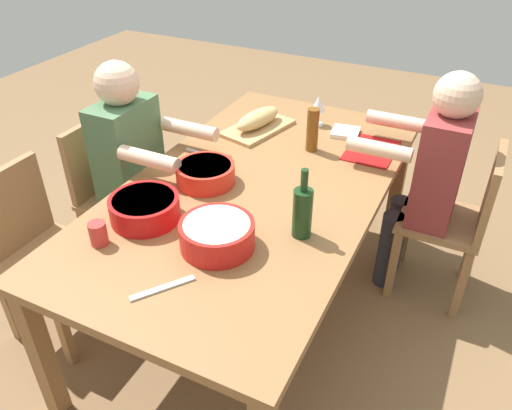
# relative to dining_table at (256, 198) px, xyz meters

# --- Properties ---
(ground_plane) EXTENTS (8.00, 8.00, 0.00)m
(ground_plane) POSITION_rel_dining_table_xyz_m (0.00, 0.00, -0.67)
(ground_plane) COLOR brown
(dining_table) EXTENTS (1.98, 1.08, 0.74)m
(dining_table) POSITION_rel_dining_table_xyz_m (0.00, 0.00, 0.00)
(dining_table) COLOR olive
(dining_table) RESTS_ON ground_plane
(chair_far_center) EXTENTS (0.40, 0.40, 0.85)m
(chair_far_center) POSITION_rel_dining_table_xyz_m (0.00, 0.86, -0.19)
(chair_far_center) COLOR #9E7044
(chair_far_center) RESTS_ON ground_plane
(diner_far_center) EXTENTS (0.41, 0.53, 1.20)m
(diner_far_center) POSITION_rel_dining_table_xyz_m (-0.00, 0.68, 0.03)
(diner_far_center) COLOR #2D2D38
(diner_far_center) RESTS_ON ground_plane
(chair_near_right) EXTENTS (0.40, 0.40, 0.85)m
(chair_near_right) POSITION_rel_dining_table_xyz_m (0.54, -0.86, -0.19)
(chair_near_right) COLOR #9E7044
(chair_near_right) RESTS_ON ground_plane
(diner_near_right) EXTENTS (0.41, 0.53, 1.20)m
(diner_near_right) POSITION_rel_dining_table_xyz_m (0.54, -0.68, 0.03)
(diner_near_right) COLOR #2D2D38
(diner_near_right) RESTS_ON ground_plane
(chair_far_left) EXTENTS (0.40, 0.40, 0.85)m
(chair_far_left) POSITION_rel_dining_table_xyz_m (-0.54, 0.86, -0.19)
(chair_far_left) COLOR #9E7044
(chair_far_left) RESTS_ON ground_plane
(serving_bowl_pasta) EXTENTS (0.28, 0.28, 0.11)m
(serving_bowl_pasta) POSITION_rel_dining_table_xyz_m (-0.46, -0.07, 0.13)
(serving_bowl_pasta) COLOR red
(serving_bowl_pasta) RESTS_ON dining_table
(serving_bowl_salad) EXTENTS (0.26, 0.26, 0.09)m
(serving_bowl_salad) POSITION_rel_dining_table_xyz_m (-0.08, 0.21, 0.12)
(serving_bowl_salad) COLOR red
(serving_bowl_salad) RESTS_ON dining_table
(serving_bowl_greens) EXTENTS (0.28, 0.28, 0.10)m
(serving_bowl_greens) POSITION_rel_dining_table_xyz_m (-0.43, 0.28, 0.13)
(serving_bowl_greens) COLOR red
(serving_bowl_greens) RESTS_ON dining_table
(cutting_board) EXTENTS (0.44, 0.31, 0.02)m
(cutting_board) POSITION_rel_dining_table_xyz_m (0.51, 0.24, 0.08)
(cutting_board) COLOR tan
(cutting_board) RESTS_ON dining_table
(bread_loaf) EXTENTS (0.34, 0.18, 0.09)m
(bread_loaf) POSITION_rel_dining_table_xyz_m (0.51, 0.24, 0.14)
(bread_loaf) COLOR tan
(bread_loaf) RESTS_ON cutting_board
(wine_bottle) EXTENTS (0.08, 0.08, 0.29)m
(wine_bottle) POSITION_rel_dining_table_xyz_m (-0.25, -0.32, 0.18)
(wine_bottle) COLOR #193819
(wine_bottle) RESTS_ON dining_table
(beer_bottle) EXTENTS (0.06, 0.06, 0.22)m
(beer_bottle) POSITION_rel_dining_table_xyz_m (0.42, -0.10, 0.18)
(beer_bottle) COLOR brown
(beer_bottle) RESTS_ON dining_table
(wine_glass) EXTENTS (0.08, 0.08, 0.17)m
(wine_glass) POSITION_rel_dining_table_xyz_m (0.72, -0.02, 0.19)
(wine_glass) COLOR silver
(wine_glass) RESTS_ON dining_table
(fork_far_center) EXTENTS (0.03, 0.17, 0.01)m
(fork_far_center) POSITION_rel_dining_table_xyz_m (0.14, 0.38, 0.08)
(fork_far_center) COLOR silver
(fork_far_center) RESTS_ON dining_table
(placemat_near_right) EXTENTS (0.32, 0.23, 0.01)m
(placemat_near_right) POSITION_rel_dining_table_xyz_m (0.54, -0.38, 0.07)
(placemat_near_right) COLOR maroon
(placemat_near_right) RESTS_ON dining_table
(cup_far_left) EXTENTS (0.07, 0.07, 0.09)m
(cup_far_left) POSITION_rel_dining_table_xyz_m (-0.64, 0.34, 0.12)
(cup_far_left) COLOR red
(cup_far_left) RESTS_ON dining_table
(carving_knife) EXTENTS (0.20, 0.15, 0.01)m
(carving_knife) POSITION_rel_dining_table_xyz_m (-0.74, -0.01, 0.08)
(carving_knife) COLOR silver
(carving_knife) RESTS_ON dining_table
(napkin_stack) EXTENTS (0.16, 0.16, 0.02)m
(napkin_stack) POSITION_rel_dining_table_xyz_m (0.67, -0.20, 0.08)
(napkin_stack) COLOR white
(napkin_stack) RESTS_ON dining_table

